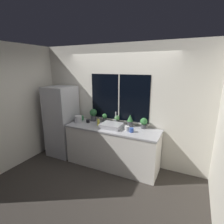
{
  "coord_description": "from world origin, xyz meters",
  "views": [
    {
      "loc": [
        1.55,
        -2.93,
        2.21
      ],
      "look_at": [
        -0.01,
        0.32,
        1.27
      ],
      "focal_mm": 28.0,
      "sensor_mm": 36.0,
      "label": 1
    }
  ],
  "objects": [
    {
      "name": "potted_plant_right",
      "position": [
        0.32,
        0.57,
        1.06
      ],
      "size": [
        0.13,
        0.13,
        0.27
      ],
      "color": "#4C4C51",
      "rests_on": "counter"
    },
    {
      "name": "wall_left",
      "position": [
        -2.01,
        1.5,
        1.35
      ],
      "size": [
        0.06,
        7.0,
        2.7
      ],
      "color": "silver",
      "rests_on": "ground_plane"
    },
    {
      "name": "mug_black",
      "position": [
        -0.67,
        0.39,
        0.96
      ],
      "size": [
        0.08,
        0.08,
        0.08
      ],
      "color": "black",
      "rests_on": "counter"
    },
    {
      "name": "mug_white",
      "position": [
        0.36,
        0.28,
        0.97
      ],
      "size": [
        0.09,
        0.09,
        0.1
      ],
      "color": "white",
      "rests_on": "counter"
    },
    {
      "name": "counter",
      "position": [
        0.0,
        0.32,
        0.46
      ],
      "size": [
        2.08,
        0.66,
        0.92
      ],
      "color": "white",
      "rests_on": "ground_plane"
    },
    {
      "name": "potted_plant_left",
      "position": [
        -0.32,
        0.57,
        1.03
      ],
      "size": [
        0.12,
        0.12,
        0.21
      ],
      "color": "#4C4C51",
      "rests_on": "counter"
    },
    {
      "name": "wall_right",
      "position": [
        2.01,
        1.5,
        1.35
      ],
      "size": [
        0.06,
        7.0,
        2.7
      ],
      "color": "silver",
      "rests_on": "ground_plane"
    },
    {
      "name": "mug_blue",
      "position": [
        0.47,
        0.24,
        0.96
      ],
      "size": [
        0.08,
        0.08,
        0.09
      ],
      "color": "#3351AD",
      "rests_on": "counter"
    },
    {
      "name": "soap_bottle",
      "position": [
        -0.34,
        0.3,
        1.0
      ],
      "size": [
        0.06,
        0.06,
        0.2
      ],
      "color": "#DBD14C",
      "rests_on": "counter"
    },
    {
      "name": "kettle",
      "position": [
        -0.89,
        0.3,
        1.01
      ],
      "size": [
        0.17,
        0.17,
        0.18
      ],
      "color": "#B2B2B7",
      "rests_on": "counter"
    },
    {
      "name": "wall_back",
      "position": [
        0.0,
        0.71,
        1.35
      ],
      "size": [
        8.0,
        0.09,
        2.7
      ],
      "color": "silver",
      "rests_on": "ground_plane"
    },
    {
      "name": "ground_plane",
      "position": [
        0.0,
        0.0,
        0.0
      ],
      "size": [
        14.0,
        14.0,
        0.0
      ],
      "primitive_type": "plane",
      "color": "#38332D"
    },
    {
      "name": "refrigerator",
      "position": [
        -1.41,
        0.31,
        0.87
      ],
      "size": [
        0.64,
        0.67,
        1.75
      ],
      "color": "#B7B7BC",
      "rests_on": "ground_plane"
    },
    {
      "name": "mug_green",
      "position": [
        -0.93,
        0.5,
        0.97
      ],
      "size": [
        0.09,
        0.09,
        0.1
      ],
      "color": "#38844C",
      "rests_on": "counter"
    },
    {
      "name": "sink",
      "position": [
        -0.01,
        0.32,
        0.97
      ],
      "size": [
        0.45,
        0.42,
        0.31
      ],
      "color": "#ADADB2",
      "rests_on": "counter"
    },
    {
      "name": "potted_plant_center",
      "position": [
        -0.0,
        0.57,
        1.02
      ],
      "size": [
        0.13,
        0.13,
        0.21
      ],
      "color": "#4C4C51",
      "rests_on": "counter"
    },
    {
      "name": "potted_plant_far_left",
      "position": [
        -0.63,
        0.57,
        1.09
      ],
      "size": [
        0.18,
        0.18,
        0.3
      ],
      "color": "#4C4C51",
      "rests_on": "counter"
    },
    {
      "name": "potted_plant_far_right",
      "position": [
        0.63,
        0.57,
        1.05
      ],
      "size": [
        0.15,
        0.15,
        0.23
      ],
      "color": "#4C4C51",
      "rests_on": "counter"
    }
  ]
}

